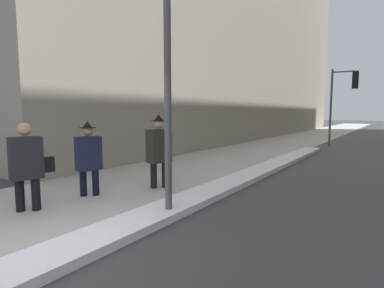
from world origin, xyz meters
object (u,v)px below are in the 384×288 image
Objects in this scene: lamp_post at (167,38)px; pedestrian_nearside at (89,156)px; pedestrian_with_shoulder_bag at (27,163)px; pedestrian_in_glasses at (159,148)px; traffic_light_near at (345,90)px.

lamp_post is 3.12× the size of pedestrian_nearside.
pedestrian_with_shoulder_bag is (-2.24, -1.21, -2.09)m from lamp_post.
pedestrian_with_shoulder_bag is 2.74m from pedestrian_in_glasses.
lamp_post is at bearing 59.69° from pedestrian_in_glasses.
traffic_light_near is at bearing -176.80° from pedestrian_with_shoulder_bag.
pedestrian_nearside is at bearing -168.68° from pedestrian_with_shoulder_bag.
pedestrian_with_shoulder_bag is at bearing 11.32° from pedestrian_nearside.
pedestrian_nearside is 0.92× the size of pedestrian_in_glasses.
pedestrian_with_shoulder_bag is at bearing -3.27° from pedestrian_in_glasses.
pedestrian_with_shoulder_bag is at bearing -110.77° from traffic_light_near.
traffic_light_near is 12.86m from pedestrian_in_glasses.
pedestrian_nearside is at bearing -14.73° from pedestrian_in_glasses.
traffic_light_near reaches higher than pedestrian_with_shoulder_bag.
lamp_post is at bearing 103.88° from pedestrian_nearside.
lamp_post is at bearing -102.69° from traffic_light_near.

